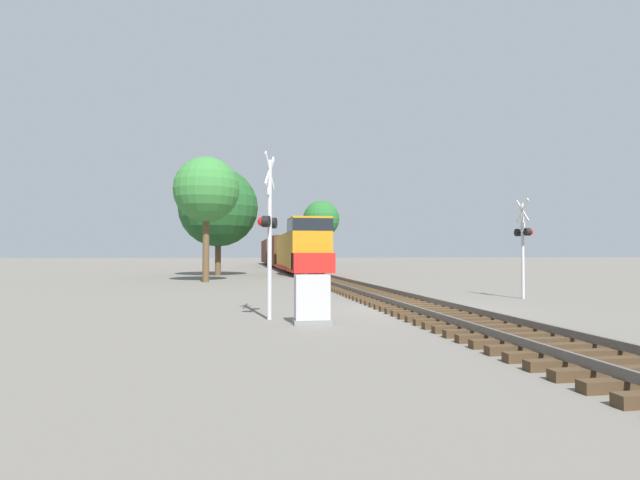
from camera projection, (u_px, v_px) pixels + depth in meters
The scene contains 9 objects.
ground_plane at pixel (417, 310), 15.64m from camera, with size 400.00×400.00×0.00m, color #666059.
rail_track_bed at pixel (417, 305), 15.65m from camera, with size 2.60×160.00×0.31m.
freight_train at pixel (283, 251), 62.29m from camera, with size 3.14×53.62×4.59m.
crossing_signal_near at pixel (269, 226), 13.34m from camera, with size 0.58×1.00×4.44m.
crossing_signal_far at pixel (523, 238), 19.52m from camera, with size 0.35×1.00×3.90m.
relay_cabinet at pixel (312, 300), 12.47m from camera, with size 0.94×0.55×1.23m.
tree_far_right at pixel (206, 190), 30.84m from camera, with size 4.05×4.05×7.75m.
tree_mid_background at pixel (218, 207), 40.12m from camera, with size 6.36×6.36×8.68m.
tree_deep_background at pixel (321, 219), 70.38m from camera, with size 5.16×5.16×9.22m.
Camera 1 is at (-5.56, -14.99, 1.76)m, focal length 28.00 mm.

